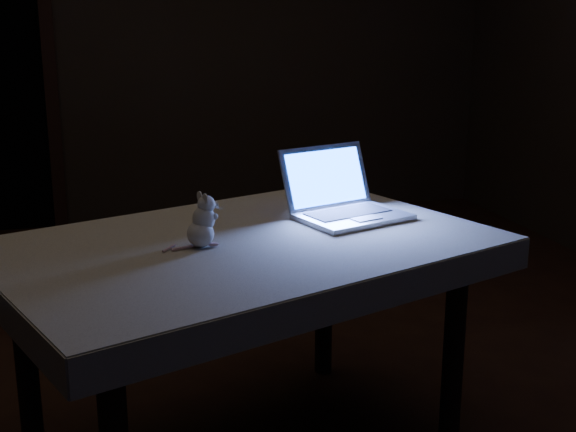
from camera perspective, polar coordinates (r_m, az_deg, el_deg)
name	(u,v)px	position (r m, az deg, el deg)	size (l,w,h in m)	color
floor	(230,392)	(2.86, -4.32, -12.90)	(5.00, 5.00, 0.00)	black
back_wall	(148,18)	(5.01, -10.31, 14.27)	(4.50, 0.04, 2.60)	black
table	(245,353)	(2.34, -3.17, -10.08)	(1.29, 0.83, 0.69)	black
tablecloth	(269,250)	(2.27, -1.40, -2.56)	(1.38, 0.92, 0.09)	#BCB59E
laptop	(354,185)	(2.41, 4.91, 2.29)	(0.33, 0.29, 0.22)	#B2B2B6
plush_mouse	(200,220)	(2.14, -6.53, -0.32)	(0.11, 0.11, 0.15)	silver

